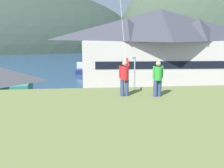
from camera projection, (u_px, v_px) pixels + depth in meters
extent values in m
plane|color=#66604C|center=(135.00, 148.00, 20.39)|extent=(600.00, 600.00, 0.00)
cube|color=slate|center=(126.00, 125.00, 25.24)|extent=(40.00, 20.00, 0.10)
cube|color=navy|center=(100.00, 60.00, 78.79)|extent=(360.00, 84.00, 0.03)
ellipsoid|color=#2D3D33|center=(21.00, 48.00, 129.43)|extent=(120.34, 75.35, 57.95)
ellipsoid|color=#42513D|center=(194.00, 46.00, 143.37)|extent=(89.10, 61.87, 80.42)
cube|color=beige|center=(159.00, 63.00, 42.70)|extent=(25.19, 12.11, 7.62)
cube|color=black|center=(167.00, 65.00, 37.28)|extent=(20.94, 1.16, 1.10)
pyramid|color=#3D3D47|center=(160.00, 25.00, 41.38)|extent=(26.72, 13.27, 4.88)
pyramid|color=#3D3D47|center=(127.00, 29.00, 39.46)|extent=(6.27, 6.27, 3.42)
pyramid|color=#3D3D47|center=(198.00, 29.00, 39.89)|extent=(6.27, 6.27, 3.42)
cube|color=#70604C|center=(96.00, 71.00, 55.49)|extent=(3.20, 13.76, 0.70)
cube|color=navy|center=(81.00, 70.00, 56.42)|extent=(2.52, 7.06, 0.90)
cube|color=navy|center=(80.00, 68.00, 56.31)|extent=(2.45, 6.85, 0.16)
cube|color=silver|center=(80.00, 65.00, 55.67)|extent=(1.65, 2.16, 1.10)
cube|color=silver|center=(113.00, 72.00, 54.35)|extent=(2.96, 7.14, 0.90)
cube|color=white|center=(113.00, 69.00, 54.24)|extent=(2.87, 6.92, 0.16)
cube|color=silver|center=(113.00, 67.00, 53.60)|extent=(1.77, 2.24, 1.10)
cube|color=slate|center=(160.00, 113.00, 26.34)|extent=(4.30, 2.05, 0.80)
cube|color=#5B5B5F|center=(162.00, 106.00, 26.20)|extent=(2.19, 1.72, 0.70)
cube|color=black|center=(162.00, 107.00, 26.21)|extent=(2.24, 1.76, 0.32)
cylinder|color=black|center=(145.00, 115.00, 27.11)|extent=(0.65, 0.26, 0.64)
cylinder|color=black|center=(150.00, 121.00, 25.33)|extent=(0.65, 0.26, 0.64)
cylinder|color=black|center=(170.00, 113.00, 27.51)|extent=(0.65, 0.26, 0.64)
cylinder|color=black|center=(176.00, 119.00, 25.74)|extent=(0.65, 0.26, 0.64)
cube|color=black|center=(63.00, 113.00, 26.34)|extent=(4.25, 1.92, 0.80)
cube|color=black|center=(64.00, 106.00, 26.19)|extent=(2.14, 1.66, 0.70)
cube|color=black|center=(64.00, 107.00, 26.20)|extent=(2.19, 1.69, 0.32)
cylinder|color=black|center=(52.00, 114.00, 27.24)|extent=(0.65, 0.24, 0.64)
cylinder|color=black|center=(48.00, 120.00, 25.45)|extent=(0.65, 0.24, 0.64)
cylinder|color=black|center=(77.00, 114.00, 27.40)|extent=(0.65, 0.24, 0.64)
cylinder|color=black|center=(76.00, 120.00, 25.61)|extent=(0.65, 0.24, 0.64)
cube|color=black|center=(164.00, 138.00, 20.37)|extent=(4.27, 1.98, 0.80)
cube|color=black|center=(163.00, 129.00, 20.21)|extent=(2.17, 1.69, 0.70)
cube|color=black|center=(163.00, 130.00, 20.22)|extent=(2.21, 1.72, 0.32)
cylinder|color=black|center=(184.00, 147.00, 19.63)|extent=(0.65, 0.25, 0.64)
cylinder|color=black|center=(177.00, 137.00, 21.42)|extent=(0.65, 0.25, 0.64)
cylinder|color=black|center=(149.00, 148.00, 19.50)|extent=(0.65, 0.25, 0.64)
cylinder|color=black|center=(145.00, 138.00, 21.29)|extent=(0.65, 0.25, 0.64)
cube|color=red|center=(69.00, 133.00, 21.24)|extent=(4.28, 2.00, 0.80)
cube|color=#B11A15|center=(67.00, 125.00, 21.06)|extent=(2.17, 1.70, 0.70)
cube|color=black|center=(67.00, 126.00, 21.07)|extent=(2.22, 1.73, 0.32)
cylinder|color=black|center=(86.00, 142.00, 20.62)|extent=(0.65, 0.25, 0.64)
cylinder|color=black|center=(85.00, 133.00, 22.40)|extent=(0.65, 0.25, 0.64)
cylinder|color=black|center=(51.00, 144.00, 20.26)|extent=(0.65, 0.25, 0.64)
cylinder|color=black|center=(53.00, 134.00, 22.03)|extent=(0.65, 0.25, 0.64)
cylinder|color=black|center=(215.00, 136.00, 21.81)|extent=(0.65, 0.27, 0.64)
cube|color=#9EA3A8|center=(114.00, 113.00, 26.56)|extent=(4.34, 2.17, 0.80)
cube|color=gray|center=(112.00, 106.00, 26.40)|extent=(2.23, 1.78, 0.70)
cube|color=black|center=(112.00, 106.00, 26.41)|extent=(2.28, 1.82, 0.32)
cylinder|color=black|center=(127.00, 119.00, 25.75)|extent=(0.66, 0.28, 0.64)
cylinder|color=black|center=(126.00, 113.00, 27.54)|extent=(0.66, 0.28, 0.64)
cylinder|color=black|center=(100.00, 119.00, 25.74)|extent=(0.66, 0.28, 0.64)
cylinder|color=black|center=(101.00, 113.00, 27.54)|extent=(0.66, 0.28, 0.64)
cylinder|color=#ADADB2|center=(134.00, 83.00, 30.11)|extent=(0.16, 0.16, 6.01)
cube|color=#4C4C51|center=(134.00, 58.00, 29.83)|extent=(0.24, 0.70, 0.20)
cylinder|color=#384770|center=(122.00, 88.00, 12.52)|extent=(0.20, 0.20, 0.82)
cylinder|color=#384770|center=(127.00, 88.00, 12.54)|extent=(0.20, 0.20, 0.82)
cylinder|color=red|center=(125.00, 73.00, 12.38)|extent=(0.40, 0.40, 0.64)
sphere|color=tan|center=(125.00, 63.00, 12.27)|extent=(0.24, 0.24, 0.24)
cylinder|color=red|center=(128.00, 62.00, 12.47)|extent=(0.12, 0.56, 0.43)
cylinder|color=red|center=(120.00, 72.00, 12.34)|extent=(0.11, 0.11, 0.60)
cylinder|color=#384770|center=(155.00, 88.00, 12.42)|extent=(0.20, 0.20, 0.82)
cylinder|color=#384770|center=(159.00, 88.00, 12.48)|extent=(0.20, 0.20, 0.82)
cylinder|color=green|center=(158.00, 74.00, 12.30)|extent=(0.40, 0.40, 0.64)
sphere|color=tan|center=(158.00, 64.00, 12.20)|extent=(0.24, 0.24, 0.24)
cylinder|color=green|center=(154.00, 72.00, 12.22)|extent=(0.11, 0.11, 0.60)
cylinder|color=green|center=(162.00, 72.00, 12.35)|extent=(0.11, 0.11, 0.60)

